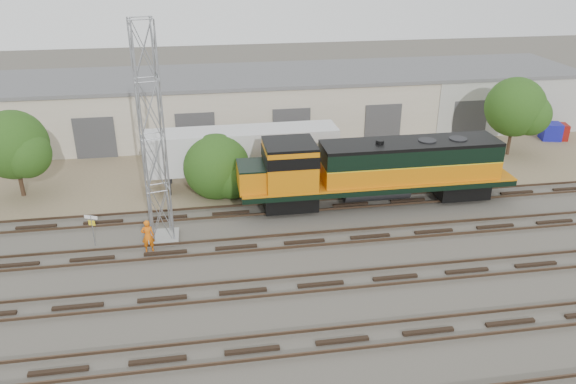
{
  "coord_description": "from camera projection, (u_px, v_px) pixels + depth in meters",
  "views": [
    {
      "loc": [
        -5.56,
        -26.74,
        16.28
      ],
      "look_at": [
        -0.57,
        4.0,
        2.2
      ],
      "focal_mm": 35.0,
      "sensor_mm": 36.0,
      "label": 1
    }
  ],
  "objects": [
    {
      "name": "dirt_strip",
      "position": [
        273.0,
        161.0,
        45.06
      ],
      "size": [
        80.0,
        16.0,
        0.02
      ],
      "primitive_type": "cube",
      "color": "#726047",
      "rests_on": "ground"
    },
    {
      "name": "signal_tower",
      "position": [
        153.0,
        140.0,
        30.84
      ],
      "size": [
        1.87,
        1.87,
        12.65
      ],
      "rotation": [
        0.0,
        0.0,
        0.23
      ],
      "color": "gray",
      "rests_on": "ground"
    },
    {
      "name": "dumpster_blue",
      "position": [
        551.0,
        131.0,
        49.56
      ],
      "size": [
        1.91,
        1.83,
        1.5
      ],
      "primitive_type": "cube",
      "rotation": [
        0.0,
        0.0,
        -0.24
      ],
      "color": "#151690",
      "rests_on": "ground"
    },
    {
      "name": "locomotive",
      "position": [
        373.0,
        169.0,
        36.73
      ],
      "size": [
        18.28,
        3.21,
        4.39
      ],
      "color": "black",
      "rests_on": "tracks"
    },
    {
      "name": "tree_east",
      "position": [
        519.0,
        109.0,
        44.68
      ],
      "size": [
        4.98,
        4.74,
        6.4
      ],
      "color": "#382619",
      "rests_on": "ground"
    },
    {
      "name": "sign_post",
      "position": [
        92.0,
        224.0,
        32.06
      ],
      "size": [
        0.76,
        0.33,
        1.97
      ],
      "color": "gray",
      "rests_on": "ground"
    },
    {
      "name": "worker",
      "position": [
        148.0,
        236.0,
        31.64
      ],
      "size": [
        0.75,
        0.53,
        1.97
      ],
      "primitive_type": "imported",
      "rotation": [
        0.0,
        0.0,
        3.22
      ],
      "color": "orange",
      "rests_on": "ground"
    },
    {
      "name": "tree_mid",
      "position": [
        220.0,
        169.0,
        38.41
      ],
      "size": [
        4.8,
        4.57,
        4.57
      ],
      "color": "#382619",
      "rests_on": "ground"
    },
    {
      "name": "ground",
      "position": [
        309.0,
        256.0,
        31.57
      ],
      "size": [
        140.0,
        140.0,
        0.0
      ],
      "primitive_type": "plane",
      "color": "#47423A",
      "rests_on": "ground"
    },
    {
      "name": "warehouse",
      "position": [
        261.0,
        103.0,
        51.15
      ],
      "size": [
        58.4,
        10.4,
        5.3
      ],
      "color": "#BFB39F",
      "rests_on": "ground"
    },
    {
      "name": "semi_trailer",
      "position": [
        247.0,
        150.0,
        39.73
      ],
      "size": [
        13.5,
        2.82,
        4.15
      ],
      "rotation": [
        0.0,
        0.0,
        0.01
      ],
      "color": "silver",
      "rests_on": "ground"
    },
    {
      "name": "dumpster_red",
      "position": [
        558.0,
        132.0,
        49.64
      ],
      "size": [
        1.8,
        1.73,
        1.4
      ],
      "primitive_type": "cube",
      "rotation": [
        0.0,
        0.0,
        -0.25
      ],
      "color": "maroon",
      "rests_on": "ground"
    },
    {
      "name": "tree_west",
      "position": [
        16.0,
        147.0,
        37.34
      ],
      "size": [
        4.87,
        4.64,
        6.07
      ],
      "color": "#382619",
      "rests_on": "ground"
    },
    {
      "name": "tracks",
      "position": [
        321.0,
        284.0,
        28.84
      ],
      "size": [
        80.0,
        20.4,
        0.28
      ],
      "color": "black",
      "rests_on": "ground"
    }
  ]
}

